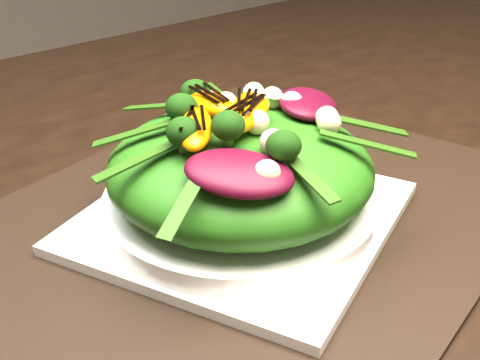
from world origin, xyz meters
TOP-DOWN VIEW (x-y plane):
  - dining_table at (0.00, 0.00)m, footprint 1.60×0.90m
  - placemat at (-0.28, -0.15)m, footprint 0.63×0.54m
  - plate_base at (-0.28, -0.15)m, footprint 0.33×0.33m
  - salad_bowl at (-0.28, -0.15)m, footprint 0.25×0.25m
  - lettuce_mound at (-0.28, -0.15)m, footprint 0.28×0.28m
  - radicchio_leaf at (-0.20, -0.15)m, footprint 0.10×0.09m
  - orange_segment at (-0.29, -0.14)m, footprint 0.07×0.06m
  - broccoli_floret at (-0.33, -0.14)m, footprint 0.05×0.05m
  - macadamia_nut at (-0.24, -0.19)m, footprint 0.03×0.03m
  - balsamic_drizzle at (-0.29, -0.14)m, footprint 0.04×0.03m

SIDE VIEW (x-z plane):
  - dining_table at x=0.00m, z-range 0.35..1.10m
  - placemat at x=-0.28m, z-range 0.75..0.75m
  - plate_base at x=-0.28m, z-range 0.75..0.76m
  - salad_bowl at x=-0.28m, z-range 0.76..0.78m
  - lettuce_mound at x=-0.28m, z-range 0.77..0.85m
  - radicchio_leaf at x=-0.20m, z-range 0.84..0.86m
  - macadamia_nut at x=-0.24m, z-range 0.85..0.87m
  - orange_segment at x=-0.29m, z-range 0.85..0.87m
  - broccoli_floret at x=-0.33m, z-range 0.84..0.88m
  - balsamic_drizzle at x=-0.29m, z-range 0.87..0.87m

